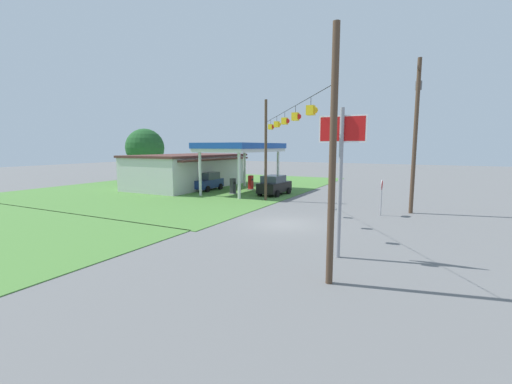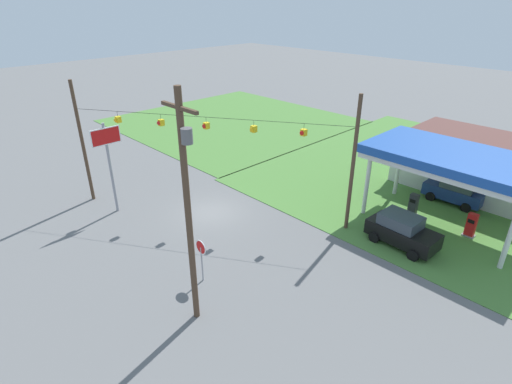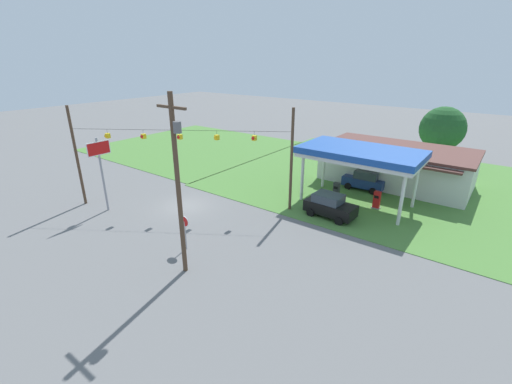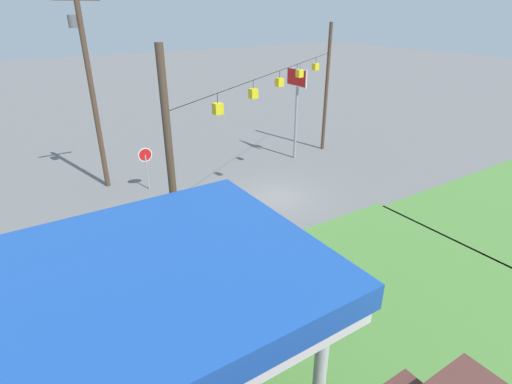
# 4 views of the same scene
# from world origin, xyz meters

# --- Properties ---
(ground_plane) EXTENTS (160.00, 160.00, 0.00)m
(ground_plane) POSITION_xyz_m (0.00, 0.00, 0.00)
(ground_plane) COLOR slate
(grass_verge_station_corner) EXTENTS (36.00, 28.00, 0.04)m
(grass_verge_station_corner) POSITION_xyz_m (13.87, 17.62, 0.02)
(grass_verge_station_corner) COLOR #4C7F38
(grass_verge_station_corner) RESTS_ON ground
(grass_verge_opposite_corner) EXTENTS (24.00, 24.00, 0.04)m
(grass_verge_opposite_corner) POSITION_xyz_m (-16.00, 16.00, 0.02)
(grass_verge_opposite_corner) COLOR #4C7F38
(grass_verge_opposite_corner) RESTS_ON ground
(gas_station_canopy) EXTENTS (10.14, 5.74, 5.11)m
(gas_station_canopy) POSITION_xyz_m (11.87, 9.70, 4.60)
(gas_station_canopy) COLOR silver
(gas_station_canopy) RESTS_ON ground
(gas_station_store) EXTENTS (14.56, 8.40, 3.82)m
(gas_station_store) POSITION_xyz_m (12.97, 17.60, 1.92)
(gas_station_store) COLOR silver
(gas_station_store) RESTS_ON ground
(fuel_pump_near) EXTENTS (0.71, 0.56, 1.60)m
(fuel_pump_near) POSITION_xyz_m (9.97, 9.70, 0.76)
(fuel_pump_near) COLOR gray
(fuel_pump_near) RESTS_ON ground
(fuel_pump_far) EXTENTS (0.71, 0.56, 1.60)m
(fuel_pump_far) POSITION_xyz_m (13.76, 9.70, 0.76)
(fuel_pump_far) COLOR gray
(fuel_pump_far) RESTS_ON ground
(car_at_pumps_front) EXTENTS (4.22, 2.25, 1.96)m
(car_at_pumps_front) POSITION_xyz_m (11.20, 5.71, 1.00)
(car_at_pumps_front) COLOR black
(car_at_pumps_front) RESTS_ON ground
(car_at_pumps_rear) EXTENTS (4.07, 2.17, 1.98)m
(car_at_pumps_rear) POSITION_xyz_m (11.20, 13.70, 1.00)
(car_at_pumps_rear) COLOR navy
(car_at_pumps_rear) RESTS_ON ground
(stop_sign_roadside) EXTENTS (0.80, 0.08, 2.50)m
(stop_sign_roadside) POSITION_xyz_m (5.56, -4.96, 1.81)
(stop_sign_roadside) COLOR #99999E
(stop_sign_roadside) RESTS_ON ground
(stop_sign_overhead) EXTENTS (0.22, 1.99, 6.36)m
(stop_sign_overhead) POSITION_xyz_m (-4.76, -4.57, 4.48)
(stop_sign_overhead) COLOR gray
(stop_sign_overhead) RESTS_ON ground
(utility_pole_main) EXTENTS (2.20, 0.44, 10.77)m
(utility_pole_main) POSITION_xyz_m (7.48, -6.78, 6.00)
(utility_pole_main) COLOR #4C3828
(utility_pole_main) RESTS_ON ground
(signal_span_gantry) EXTENTS (15.82, 10.24, 8.74)m
(signal_span_gantry) POSITION_xyz_m (-0.00, -0.01, 4.84)
(signal_span_gantry) COLOR #4C3828
(signal_span_gantry) RESTS_ON ground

